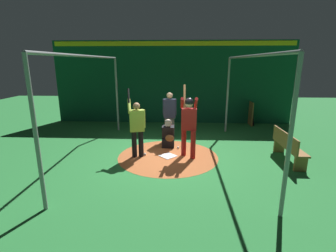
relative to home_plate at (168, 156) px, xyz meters
The scene contains 13 objects.
ground_plane 0.01m from the home_plate, ahead, with size 26.88×26.88×0.00m, color #287A38.
dirt_circle 0.01m from the home_plate, ahead, with size 3.02×3.02×0.01m, color #B76033.
home_plate is the anchor object (origin of this frame).
batter 1.24m from the home_plate, 90.04° to the left, with size 0.68×0.49×2.13m.
catcher 0.92m from the home_plate, behind, with size 0.58×0.40×0.97m.
umpire 1.86m from the home_plate, behind, with size 0.22×0.49×1.75m.
visitor 1.32m from the home_plate, 86.36° to the right, with size 0.55×0.56×2.02m.
back_wall 4.85m from the home_plate, behind, with size 0.22×10.88×3.73m.
cage_frame 2.09m from the home_plate, ahead, with size 5.90×4.55×2.97m.
bat_rack 5.56m from the home_plate, 139.89° to the left, with size 0.94×0.21×1.05m.
bench 3.48m from the home_plate, 87.20° to the left, with size 1.69×0.36×0.85m.
baseball_0 0.71m from the home_plate, 91.47° to the right, with size 0.07×0.07×0.07m, color white.
baseball_1 0.75m from the home_plate, 156.69° to the left, with size 0.07×0.07×0.07m, color white.
Camera 1 is at (7.04, 0.35, 2.77)m, focal length 26.44 mm.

